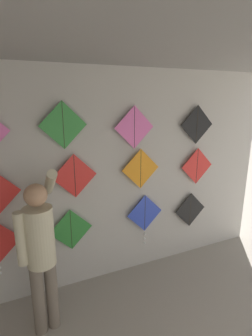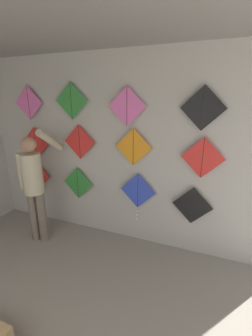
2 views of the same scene
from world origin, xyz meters
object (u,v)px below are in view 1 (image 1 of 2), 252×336
(shopkeeper, at_px, (40,247))
(kite_3, at_px, (190,210))
(kite_6, at_px, (141,169))
(kite_9, at_px, (63,125))
(kite_1, at_px, (71,230))
(kite_11, at_px, (197,125))
(kite_2, at_px, (145,216))
(kite_7, at_px, (197,166))
(kite_5, at_px, (75,176))
(kite_10, at_px, (134,127))

(shopkeeper, height_order, kite_3, shopkeeper)
(kite_6, bearing_deg, kite_9, 180.00)
(kite_1, relative_size, kite_11, 1.00)
(kite_6, relative_size, kite_11, 1.00)
(kite_6, bearing_deg, kite_3, 0.00)
(kite_1, bearing_deg, kite_2, -0.06)
(shopkeeper, xyz_separation_m, kite_11, (2.26, 0.52, 1.07))
(shopkeeper, xyz_separation_m, kite_2, (1.46, 0.52, -0.18))
(kite_3, bearing_deg, kite_7, 0.00)
(kite_1, height_order, kite_9, kite_9)
(kite_6, xyz_separation_m, kite_11, (0.88, 0.00, 0.55))
(kite_5, bearing_deg, kite_1, 180.00)
(kite_2, relative_size, kite_10, 1.38)
(kite_7, bearing_deg, kite_6, 180.00)
(kite_10, bearing_deg, kite_3, 0.00)
(kite_1, bearing_deg, kite_10, 0.00)
(kite_1, xyz_separation_m, kite_10, (0.87, 0.00, 1.24))
(kite_7, height_order, kite_11, kite_11)
(shopkeeper, xyz_separation_m, kite_9, (0.40, 0.52, 1.14))
(shopkeeper, distance_m, kite_2, 1.56)
(kite_1, bearing_deg, kite_7, 0.00)
(kite_7, xyz_separation_m, kite_11, (-0.05, 0.00, 0.61))
(kite_5, distance_m, kite_6, 0.89)
(kite_9, distance_m, kite_11, 1.87)
(shopkeeper, bearing_deg, kite_1, 40.20)
(kite_3, relative_size, kite_9, 1.00)
(kite_1, bearing_deg, shopkeeper, -128.58)
(kite_2, height_order, kite_9, kite_9)
(kite_3, height_order, kite_10, kite_10)
(kite_1, bearing_deg, kite_9, 180.00)
(shopkeeper, distance_m, kite_1, 0.68)
(kite_1, distance_m, kite_7, 2.00)
(kite_2, relative_size, kite_3, 1.38)
(kite_6, bearing_deg, kite_1, 180.00)
(kite_2, distance_m, kite_11, 1.48)
(kite_1, distance_m, kite_2, 1.05)
(kite_2, relative_size, kite_11, 1.38)
(kite_7, distance_m, kite_9, 2.04)
(kite_2, xyz_separation_m, kite_11, (0.80, 0.00, 1.24))
(kite_6, height_order, kite_7, kite_6)
(kite_1, relative_size, kite_5, 1.00)
(kite_3, distance_m, kite_11, 1.29)
(shopkeeper, height_order, kite_1, shopkeeper)
(kite_1, height_order, kite_3, kite_1)
(kite_2, xyz_separation_m, kite_3, (0.79, 0.00, -0.05))
(kite_5, relative_size, kite_10, 1.00)
(kite_3, height_order, kite_9, kite_9)
(shopkeeper, bearing_deg, kite_7, 1.43)
(kite_1, xyz_separation_m, kite_5, (0.08, 0.00, 0.69))
(kite_11, bearing_deg, kite_2, -179.93)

